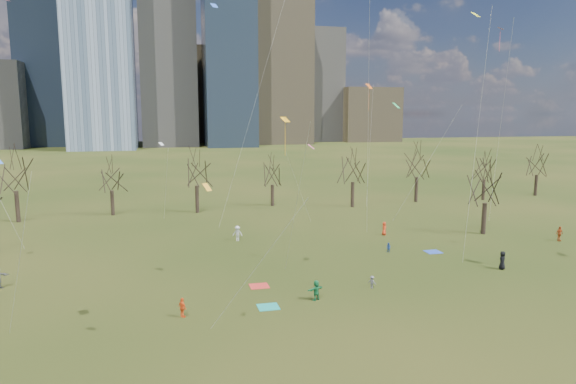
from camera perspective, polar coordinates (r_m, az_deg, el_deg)
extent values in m
plane|color=black|center=(40.26, 4.15, -12.45)|extent=(500.00, 500.00, 0.00)
cube|color=slate|center=(231.24, -20.42, 19.25)|extent=(26.00, 26.00, 118.00)
cube|color=slate|center=(242.99, -13.26, 16.26)|extent=(24.00, 24.00, 95.00)
cube|color=#384C66|center=(235.69, -6.63, 17.90)|extent=(22.00, 22.00, 105.00)
cube|color=#726347|center=(257.93, -1.00, 13.46)|extent=(28.00, 28.00, 72.00)
cube|color=#384C66|center=(260.87, -24.92, 11.85)|extent=(25.00, 25.00, 65.00)
cube|color=slate|center=(278.35, 3.44, 11.65)|extent=(22.00, 22.00, 58.00)
cube|color=#726347|center=(276.38, -10.43, 10.51)|extent=(30.00, 30.00, 48.00)
cube|color=#726347|center=(281.68, 8.63, 8.48)|extent=(30.00, 28.00, 28.00)
cylinder|color=black|center=(78.17, -27.86, -1.43)|extent=(0.55, 0.55, 4.28)
cylinder|color=black|center=(78.11, -18.93, -1.15)|extent=(0.52, 0.52, 3.60)
cylinder|color=black|center=(76.88, -10.07, -0.79)|extent=(0.54, 0.54, 4.05)
cylinder|color=black|center=(81.47, -1.75, -0.37)|extent=(0.51, 0.51, 3.38)
cylinder|color=black|center=(80.99, 7.18, -0.28)|extent=(0.54, 0.54, 3.96)
cylinder|color=black|center=(87.70, 14.06, 0.27)|extent=(0.54, 0.54, 4.14)
cylinder|color=black|center=(93.09, 20.89, 0.24)|extent=(0.52, 0.52, 3.51)
cylinder|color=black|center=(101.87, 25.83, 0.69)|extent=(0.53, 0.53, 3.74)
cylinder|color=black|center=(66.79, 20.94, -2.76)|extent=(0.53, 0.53, 3.83)
cube|color=teal|center=(39.85, -2.21, -12.64)|extent=(1.60, 1.50, 0.03)
cube|color=#2749B9|center=(56.86, 15.82, -6.41)|extent=(1.60, 1.50, 0.03)
cube|color=red|center=(44.36, -3.22, -10.39)|extent=(1.60, 1.50, 0.03)
imported|color=slate|center=(44.20, 9.32, -9.85)|extent=(0.78, 0.78, 1.08)
imported|color=#FD5B1C|center=(38.48, -11.65, -12.47)|extent=(0.77, 0.91, 1.46)
imported|color=#1C7E45|center=(41.02, 3.16, -10.83)|extent=(1.55, 1.06, 1.61)
imported|color=black|center=(52.62, 22.72, -7.02)|extent=(0.94, 1.02, 1.75)
imported|color=#224593|center=(55.38, 11.10, -6.10)|extent=(0.60, 0.64, 1.06)
imported|color=silver|center=(59.55, -5.63, -4.58)|extent=(1.29, 1.01, 1.75)
imported|color=#A73F17|center=(66.90, 27.93, -4.12)|extent=(1.04, 0.52, 1.71)
imported|color=red|center=(63.07, 10.63, -4.00)|extent=(0.67, 0.88, 1.62)
plane|color=#EBA213|center=(42.19, -0.32, 8.07)|extent=(1.03, 0.97, 0.43)
cylinder|color=silver|center=(38.02, 0.89, -1.59)|extent=(0.68, 9.71, 12.66)
cylinder|color=#EBA213|center=(42.24, -0.32, 5.90)|extent=(0.04, 0.04, 2.70)
plane|color=#F5FF28|center=(47.69, 20.13, 18.01)|extent=(0.99, 0.91, 0.47)
cylinder|color=silver|center=(45.12, 20.18, 5.01)|extent=(1.17, 3.89, 21.25)
cylinder|color=silver|center=(51.75, 8.92, 9.31)|extent=(4.32, 9.58, 27.52)
plane|color=green|center=(63.28, 11.93, 9.38)|extent=(1.29, 1.26, 0.68)
cylinder|color=silver|center=(61.92, 15.02, 2.77)|extent=(4.92, 6.22, 14.09)
plane|color=blue|center=(60.01, -8.20, 19.83)|extent=(1.12, 1.01, 0.56)
cylinder|color=silver|center=(56.36, -4.26, 7.94)|extent=(6.62, 5.96, 24.79)
plane|color=orange|center=(73.09, 9.00, 11.53)|extent=(1.27, 1.15, 0.72)
cylinder|color=silver|center=(71.36, 9.07, 4.83)|extent=(0.88, 3.53, 16.87)
cylinder|color=orange|center=(73.02, 8.97, 10.11)|extent=(0.04, 0.04, 3.00)
plane|color=#F6A926|center=(30.59, -8.98, 0.55)|extent=(0.72, 0.71, 0.44)
cylinder|color=silver|center=(29.35, -3.68, -8.55)|extent=(4.75, 5.16, 8.84)
plane|color=#FB5C81|center=(67.70, 22.54, 16.44)|extent=(0.98, 0.99, 0.31)
cylinder|color=silver|center=(63.42, 22.52, 6.58)|extent=(3.16, 6.55, 22.99)
cylinder|color=#FB5C81|center=(67.50, 22.47, 15.25)|extent=(0.04, 0.04, 2.40)
plane|color=silver|center=(65.40, -13.90, 5.22)|extent=(0.91, 0.89, 0.38)
cylinder|color=silver|center=(62.49, -13.40, 0.74)|extent=(0.78, 6.76, 9.45)
plane|color=#F2598C|center=(62.25, 2.59, 5.06)|extent=(1.11, 1.19, 0.57)
cylinder|color=silver|center=(59.22, 1.20, 0.41)|extent=(4.68, 6.02, 9.18)
cylinder|color=silver|center=(31.28, -27.70, -6.94)|extent=(3.42, 6.53, 10.44)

